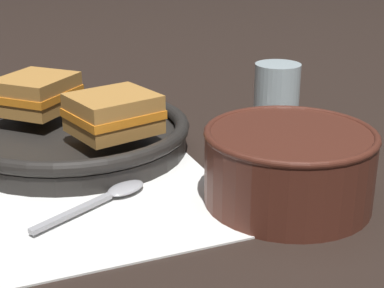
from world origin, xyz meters
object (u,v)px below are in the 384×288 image
skillet (74,135)px  sandwich_near_right (36,93)px  spoon (112,194)px  sandwich_near_left (113,113)px  soup_bowl (289,162)px  drinking_glass (277,95)px

skillet → sandwich_near_right: sandwich_near_right is taller
spoon → sandwich_near_right: bearing=71.4°
spoon → skillet: 0.16m
sandwich_near_left → sandwich_near_right: size_ratio=0.96×
soup_bowl → skillet: 0.29m
skillet → spoon: bearing=-79.0°
soup_bowl → sandwich_near_right: 0.36m
spoon → skillet: bearing=63.0°
soup_bowl → sandwich_near_right: size_ratio=1.38×
skillet → sandwich_near_right: 0.08m
skillet → drinking_glass: bearing=7.5°
spoon → skillet: skillet is taller
soup_bowl → spoon: soup_bowl is taller
spoon → drinking_glass: size_ratio=1.40×
skillet → drinking_glass: 0.29m
soup_bowl → skillet: size_ratio=0.45×
spoon → sandwich_near_left: sandwich_near_left is taller
spoon → sandwich_near_right: (-0.07, 0.21, 0.06)m
spoon → sandwich_near_right: size_ratio=1.00×
sandwich_near_right → drinking_glass: bearing=-2.6°
spoon → sandwich_near_right: sandwich_near_right is taller
soup_bowl → spoon: size_ratio=1.38×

